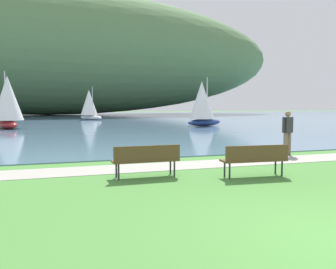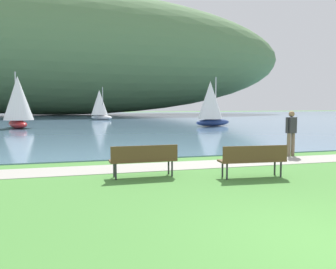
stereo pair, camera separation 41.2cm
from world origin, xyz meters
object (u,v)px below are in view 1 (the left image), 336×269
object	(u,v)px
park_bench_near_camera	(255,158)
person_at_shoreline	(288,130)
sailboat_toward_hillside	(202,103)
sailboat_far_off	(8,102)
park_bench_further_along	(146,158)
sailboat_mid_bay	(89,104)

from	to	relation	value
park_bench_near_camera	person_at_shoreline	bearing A→B (deg)	43.37
sailboat_toward_hillside	sailboat_far_off	size ratio (longest dim) A/B	0.95
park_bench_further_along	sailboat_far_off	size ratio (longest dim) A/B	0.39
person_at_shoreline	sailboat_far_off	distance (m)	22.82
park_bench_near_camera	sailboat_far_off	world-z (taller)	sailboat_far_off
park_bench_further_along	sailboat_mid_bay	distance (m)	37.15
park_bench_further_along	sailboat_mid_bay	xyz separation A→B (m)	(2.10, 37.06, 1.49)
sailboat_mid_bay	sailboat_toward_hillside	size ratio (longest dim) A/B	0.95
person_at_shoreline	sailboat_mid_bay	world-z (taller)	sailboat_mid_bay
person_at_shoreline	sailboat_far_off	xyz separation A→B (m)	(-11.92, 19.42, 1.23)
sailboat_far_off	person_at_shoreline	bearing A→B (deg)	-58.45
park_bench_near_camera	sailboat_toward_hillside	bearing A→B (deg)	70.21
sailboat_mid_bay	sailboat_toward_hillside	bearing A→B (deg)	-63.44
park_bench_near_camera	sailboat_far_off	size ratio (longest dim) A/B	0.40
park_bench_near_camera	person_at_shoreline	world-z (taller)	person_at_shoreline
park_bench_near_camera	park_bench_further_along	xyz separation A→B (m)	(-2.79, 0.84, 0.00)
park_bench_near_camera	person_at_shoreline	xyz separation A→B (m)	(3.39, 3.21, 0.46)
park_bench_near_camera	park_bench_further_along	distance (m)	2.92
park_bench_further_along	sailboat_far_off	bearing A→B (deg)	104.75
park_bench_further_along	sailboat_mid_bay	bearing A→B (deg)	86.76
person_at_shoreline	sailboat_mid_bay	bearing A→B (deg)	96.73
park_bench_near_camera	sailboat_mid_bay	bearing A→B (deg)	91.05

